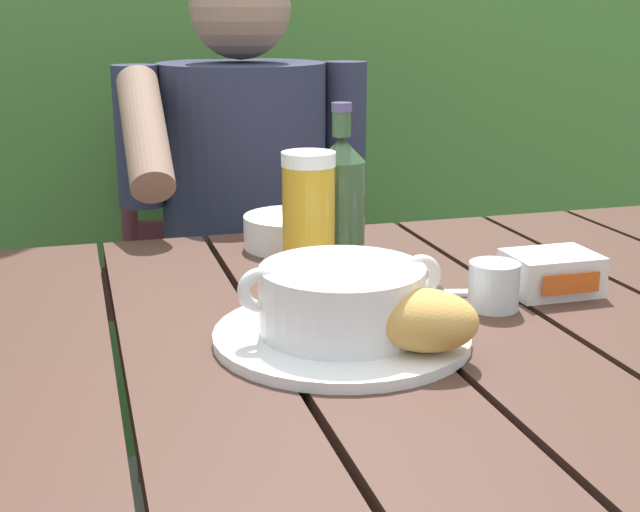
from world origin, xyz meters
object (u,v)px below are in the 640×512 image
object	(u,v)px
chair_near_diner	(234,308)
diner_bowl	(293,231)
bread_roll	(424,320)
table_knife	(441,292)
serving_plate	(342,335)
water_glass_small	(494,286)
beer_bottle	(341,203)
butter_tub	(551,273)
beer_glass	(309,220)
person_eating	(248,222)
soup_bowl	(342,297)

from	to	relation	value
chair_near_diner	diner_bowl	size ratio (longest dim) A/B	6.49
bread_roll	table_knife	bearing A→B (deg)	61.55
serving_plate	diner_bowl	world-z (taller)	diner_bowl
water_glass_small	diner_bowl	size ratio (longest dim) A/B	0.41
bread_roll	water_glass_small	bearing A→B (deg)	41.36
diner_bowl	beer_bottle	bearing A→B (deg)	-77.88
butter_tub	bread_roll	bearing A→B (deg)	-146.23
chair_near_diner	diner_bowl	bearing A→B (deg)	-90.00
chair_near_diner	diner_bowl	world-z (taller)	chair_near_diner
chair_near_diner	beer_bottle	size ratio (longest dim) A/B	4.16
butter_tub	chair_near_diner	bearing A→B (deg)	107.29
butter_tub	water_glass_small	bearing A→B (deg)	-160.08
beer_bottle	chair_near_diner	bearing A→B (deg)	92.63
chair_near_diner	bread_roll	world-z (taller)	chair_near_diner
beer_glass	diner_bowl	distance (m)	0.21
person_eating	serving_plate	distance (m)	0.75
chair_near_diner	diner_bowl	distance (m)	0.63
soup_bowl	table_knife	size ratio (longest dim) A/B	1.53
chair_near_diner	butter_tub	xyz separation A→B (m)	(0.27, -0.85, 0.31)
table_knife	soup_bowl	bearing A→B (deg)	-145.58
person_eating	diner_bowl	size ratio (longest dim) A/B	8.17
soup_bowl	butter_tub	xyz separation A→B (m)	(0.31, 0.09, -0.02)
serving_plate	butter_tub	xyz separation A→B (m)	(0.31, 0.09, 0.02)
person_eating	table_knife	size ratio (longest dim) A/B	8.11
water_glass_small	diner_bowl	world-z (taller)	water_glass_small
bread_roll	water_glass_small	size ratio (longest dim) A/B	2.21
chair_near_diner	table_knife	bearing A→B (deg)	-81.44
soup_bowl	diner_bowl	world-z (taller)	soup_bowl
serving_plate	bread_roll	bearing A→B (deg)	-49.40
beer_glass	water_glass_small	size ratio (longest dim) A/B	2.87
soup_bowl	water_glass_small	xyz separation A→B (m)	(0.21, 0.05, -0.02)
butter_tub	serving_plate	bearing A→B (deg)	-164.20
beer_glass	water_glass_small	bearing A→B (deg)	-38.05
chair_near_diner	person_eating	bearing A→B (deg)	-90.82
person_eating	water_glass_small	distance (m)	0.72
beer_glass	diner_bowl	size ratio (longest dim) A/B	1.19
water_glass_small	beer_bottle	bearing A→B (deg)	123.84
beer_glass	beer_bottle	distance (m)	0.08
serving_plate	beer_bottle	size ratio (longest dim) A/B	1.21
soup_bowl	table_knife	distance (m)	0.21
person_eating	diner_bowl	distance (m)	0.35
table_knife	person_eating	bearing A→B (deg)	101.46
bread_roll	water_glass_small	world-z (taller)	bread_roll
water_glass_small	butter_tub	world-z (taller)	water_glass_small
chair_near_diner	person_eating	world-z (taller)	person_eating
beer_glass	butter_tub	bearing A→B (deg)	-21.34
serving_plate	table_knife	xyz separation A→B (m)	(0.17, 0.12, -0.00)
bread_roll	table_knife	distance (m)	0.22
bread_roll	beer_bottle	bearing A→B (deg)	87.95
table_knife	diner_bowl	size ratio (longest dim) A/B	1.01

